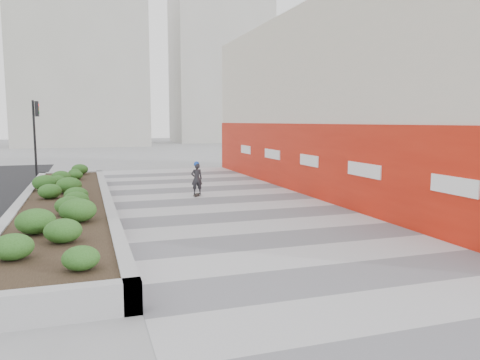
% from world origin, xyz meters
% --- Properties ---
extents(ground, '(160.00, 160.00, 0.00)m').
position_xyz_m(ground, '(0.00, 0.00, 0.00)').
color(ground, gray).
rests_on(ground, ground).
extents(walkway, '(8.00, 36.00, 0.01)m').
position_xyz_m(walkway, '(0.00, 3.00, 0.01)').
color(walkway, '#A8A8AD').
rests_on(walkway, ground).
extents(building, '(6.04, 24.08, 8.00)m').
position_xyz_m(building, '(6.98, 8.98, 3.98)').
color(building, beige).
rests_on(building, ground).
extents(planter, '(3.00, 18.00, 0.90)m').
position_xyz_m(planter, '(-5.50, 7.00, 0.42)').
color(planter, '#9E9EA0').
rests_on(planter, ground).
extents(traffic_signal_near, '(0.33, 0.28, 4.20)m').
position_xyz_m(traffic_signal_near, '(-7.23, 17.50, 2.76)').
color(traffic_signal_near, black).
rests_on(traffic_signal_near, ground).
extents(distant_bldg_north_l, '(16.00, 12.00, 20.00)m').
position_xyz_m(distant_bldg_north_l, '(-5.00, 55.00, 10.00)').
color(distant_bldg_north_l, '#ADAAA3').
rests_on(distant_bldg_north_l, ground).
extents(distant_bldg_north_r, '(14.00, 10.00, 24.00)m').
position_xyz_m(distant_bldg_north_r, '(15.00, 60.00, 12.00)').
color(distant_bldg_north_r, '#ADAAA3').
rests_on(distant_bldg_north_r, ground).
extents(manhole_cover, '(0.44, 0.44, 0.01)m').
position_xyz_m(manhole_cover, '(0.50, 3.00, 0.00)').
color(manhole_cover, '#595654').
rests_on(manhole_cover, ground).
extents(skateboarder, '(0.49, 0.74, 1.46)m').
position_xyz_m(skateboarder, '(-0.43, 9.57, 0.74)').
color(skateboarder, beige).
rests_on(skateboarder, ground).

